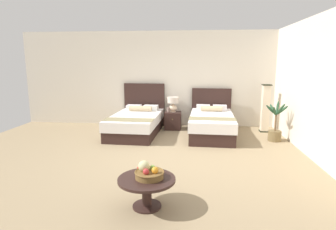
{
  "coord_description": "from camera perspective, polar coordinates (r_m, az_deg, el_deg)",
  "views": [
    {
      "loc": [
        0.55,
        -5.4,
        1.91
      ],
      "look_at": [
        -0.02,
        0.55,
        0.78
      ],
      "focal_mm": 29.77,
      "sensor_mm": 36.0,
      "label": 1
    }
  ],
  "objects": [
    {
      "name": "bed_near_window",
      "position": [
        7.65,
        -6.44,
        -1.47
      ],
      "size": [
        1.31,
        2.26,
        1.29
      ],
      "color": "#311E1A",
      "rests_on": "ground"
    },
    {
      "name": "floor_lamp_corner",
      "position": [
        8.15,
        19.29,
        1.29
      ],
      "size": [
        0.24,
        0.24,
        1.32
      ],
      "color": "black",
      "rests_on": "ground"
    },
    {
      "name": "vase",
      "position": [
        7.98,
        0.03,
        1.07
      ],
      "size": [
        0.08,
        0.08,
        0.14
      ],
      "color": "gray",
      "rests_on": "nightstand"
    },
    {
      "name": "coffee_table",
      "position": [
        3.81,
        -4.38,
        -14.21
      ],
      "size": [
        0.77,
        0.77,
        0.41
      ],
      "color": "#311E1A",
      "rests_on": "ground"
    },
    {
      "name": "wall_back",
      "position": [
        8.51,
        1.75,
        7.38
      ],
      "size": [
        9.51,
        0.12,
        2.83
      ],
      "primitive_type": "cube",
      "color": "silver",
      "rests_on": "ground"
    },
    {
      "name": "table_lamp",
      "position": [
        8.0,
        1.06,
        2.52
      ],
      "size": [
        0.33,
        0.33,
        0.43
      ],
      "color": "beige",
      "rests_on": "nightstand"
    },
    {
      "name": "nightstand",
      "position": [
        8.07,
        1.04,
        -1.14
      ],
      "size": [
        0.46,
        0.46,
        0.5
      ],
      "color": "#311E1A",
      "rests_on": "ground"
    },
    {
      "name": "loose_apple",
      "position": [
        3.99,
        -5.83,
        -10.84
      ],
      "size": [
        0.07,
        0.07,
        0.07
      ],
      "color": "red",
      "rests_on": "coffee_table"
    },
    {
      "name": "wall_side_right",
      "position": [
        6.3,
        27.99,
        4.98
      ],
      "size": [
        0.12,
        5.36,
        2.83
      ],
      "primitive_type": "cube",
      "color": "silver",
      "rests_on": "ground"
    },
    {
      "name": "fruit_bowl",
      "position": [
        3.75,
        -3.99,
        -11.65
      ],
      "size": [
        0.39,
        0.39,
        0.22
      ],
      "color": "brown",
      "rests_on": "coffee_table"
    },
    {
      "name": "potted_palm",
      "position": [
        7.33,
        21.06,
        -2.77
      ],
      "size": [
        0.55,
        0.58,
        0.99
      ],
      "color": "brown",
      "rests_on": "ground"
    },
    {
      "name": "ground_plane",
      "position": [
        5.76,
        -0.36,
        -8.75
      ],
      "size": [
        9.51,
        9.76,
        0.02
      ],
      "primitive_type": "cube",
      "color": "#9A8462"
    },
    {
      "name": "bed_near_corner",
      "position": [
        7.49,
        8.9,
        -1.73
      ],
      "size": [
        1.22,
        2.24,
        1.15
      ],
      "color": "#311E1A",
      "rests_on": "ground"
    }
  ]
}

